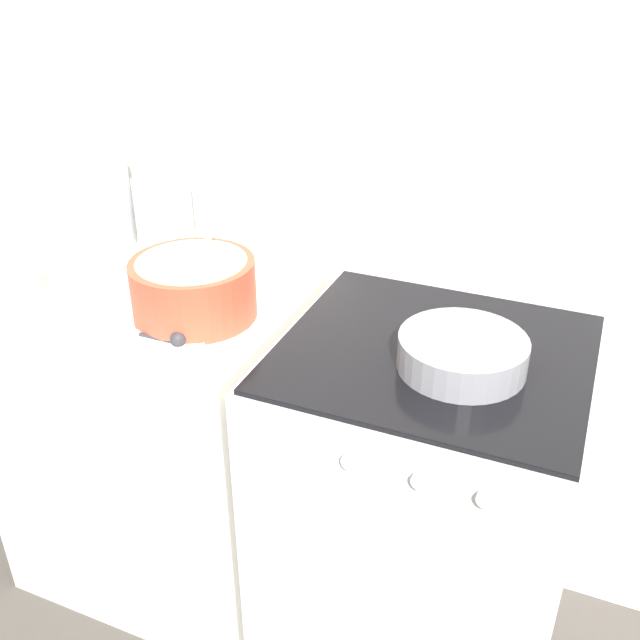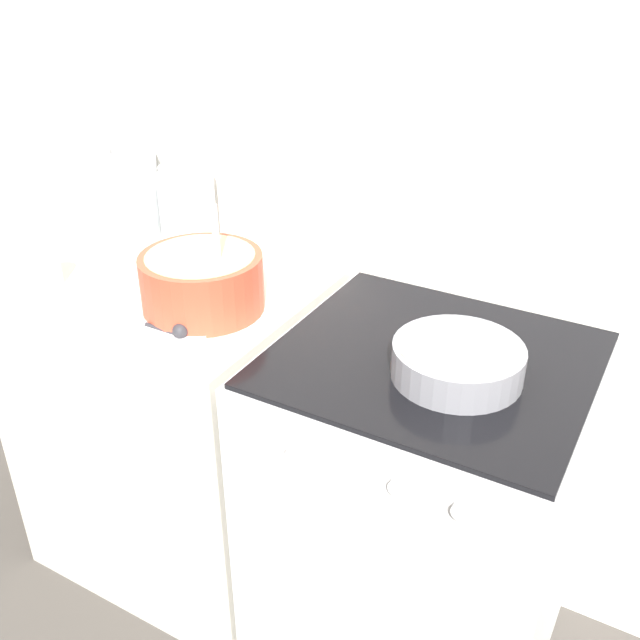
% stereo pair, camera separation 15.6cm
% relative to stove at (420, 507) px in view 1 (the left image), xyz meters
% --- Properties ---
extents(wall_back, '(4.53, 0.05, 2.40)m').
position_rel_stove_xyz_m(wall_back, '(-0.36, 0.34, 0.74)').
color(wall_back, white).
rests_on(wall_back, ground_plane).
extents(countertop_cabinet, '(0.76, 0.63, 0.91)m').
position_rel_stove_xyz_m(countertop_cabinet, '(-0.74, 0.00, 0.00)').
color(countertop_cabinet, silver).
rests_on(countertop_cabinet, ground_plane).
extents(stove, '(0.69, 0.65, 0.91)m').
position_rel_stove_xyz_m(stove, '(0.00, 0.00, 0.00)').
color(stove, silver).
rests_on(stove, ground_plane).
extents(mixing_bowl, '(0.29, 0.29, 0.27)m').
position_rel_stove_xyz_m(mixing_bowl, '(-0.56, -0.06, 0.54)').
color(mixing_bowl, '#D84C33').
rests_on(mixing_bowl, countertop_cabinet).
extents(baking_pan, '(0.27, 0.27, 0.07)m').
position_rel_stove_xyz_m(baking_pan, '(0.07, -0.05, 0.50)').
color(baking_pan, gray).
rests_on(baking_pan, stove).
extents(storage_jar_left, '(0.13, 0.13, 0.27)m').
position_rel_stove_xyz_m(storage_jar_left, '(-1.01, 0.22, 0.57)').
color(storage_jar_left, silver).
rests_on(storage_jar_left, countertop_cabinet).
extents(storage_jar_middle, '(0.16, 0.16, 0.24)m').
position_rel_stove_xyz_m(storage_jar_middle, '(-0.83, 0.22, 0.56)').
color(storage_jar_middle, silver).
rests_on(storage_jar_middle, countertop_cabinet).
extents(tin_can, '(0.07, 0.07, 0.09)m').
position_rel_stove_xyz_m(tin_can, '(-0.99, -0.16, 0.50)').
color(tin_can, silver).
rests_on(tin_can, countertop_cabinet).
extents(recipe_page, '(0.20, 0.29, 0.01)m').
position_rel_stove_xyz_m(recipe_page, '(-0.56, -0.16, 0.46)').
color(recipe_page, white).
rests_on(recipe_page, countertop_cabinet).
extents(measuring_spoon, '(0.12, 0.04, 0.04)m').
position_rel_stove_xyz_m(measuring_spoon, '(-0.53, -0.20, 0.47)').
color(measuring_spoon, '#333338').
rests_on(measuring_spoon, countertop_cabinet).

